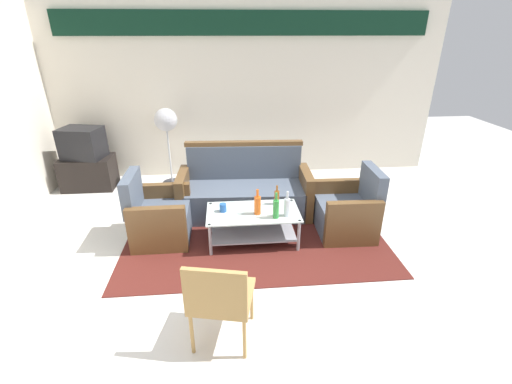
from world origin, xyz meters
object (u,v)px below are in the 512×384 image
object	(u,v)px
armchair_left	(159,217)
bottle_green	(276,208)
pedestal_fan	(166,124)
armchair_right	(348,212)
coffee_table	(253,222)
bottle_clear	(287,207)
cup	(223,208)
bottle_orange	(258,205)
television	(82,143)
tv_stand	(89,173)
wicker_chair	(220,296)
bottle_brown	(277,197)
couch	(245,192)

from	to	relation	value
armchair_left	bottle_green	xyz separation A→B (m)	(1.39, -0.35, 0.24)
bottle_green	pedestal_fan	size ratio (longest dim) A/B	0.25
armchair_right	coffee_table	size ratio (longest dim) A/B	0.77
bottle_clear	cup	world-z (taller)	bottle_clear
bottle_orange	television	bearing A→B (deg)	143.24
bottle_orange	pedestal_fan	distance (m)	2.40
tv_stand	wicker_chair	xyz separation A→B (m)	(2.15, -3.40, 0.23)
bottle_brown	pedestal_fan	xyz separation A→B (m)	(-1.53, 1.74, 0.51)
television	bottle_clear	bearing A→B (deg)	157.91
coffee_table	bottle_green	size ratio (longest dim) A/B	3.50
tv_stand	armchair_right	bearing A→B (deg)	-25.05
armchair_right	pedestal_fan	size ratio (longest dim) A/B	0.67
armchair_left	bottle_clear	world-z (taller)	armchair_left
coffee_table	bottle_green	world-z (taller)	bottle_green
armchair_left	tv_stand	distance (m)	2.19
tv_stand	television	size ratio (longest dim) A/B	1.18
armchair_right	tv_stand	world-z (taller)	armchair_right
bottle_orange	cup	xyz separation A→B (m)	(-0.40, 0.10, -0.07)
tv_stand	coffee_table	bearing A→B (deg)	-36.36
bottle_clear	wicker_chair	xyz separation A→B (m)	(-0.77, -1.40, -0.03)
television	wicker_chair	distance (m)	4.03
couch	tv_stand	size ratio (longest dim) A/B	2.29
pedestal_fan	wicker_chair	xyz separation A→B (m)	(0.83, -3.45, -0.52)
armchair_right	cup	bearing A→B (deg)	94.35
coffee_table	bottle_clear	world-z (taller)	bottle_clear
armchair_left	coffee_table	size ratio (longest dim) A/B	0.77
cup	tv_stand	world-z (taller)	tv_stand
bottle_orange	wicker_chair	size ratio (longest dim) A/B	0.37
television	tv_stand	bearing A→B (deg)	90.00
armchair_left	wicker_chair	size ratio (longest dim) A/B	1.01
armchair_left	bottle_brown	distance (m)	1.47
coffee_table	tv_stand	distance (m)	3.15
bottle_orange	pedestal_fan	size ratio (longest dim) A/B	0.25
wicker_chair	armchair_left	bearing A→B (deg)	126.11
couch	television	bearing A→B (deg)	-21.50
armchair_right	coffee_table	bearing A→B (deg)	96.94
coffee_table	tv_stand	xyz separation A→B (m)	(-2.54, 1.87, -0.01)
pedestal_fan	armchair_left	bearing A→B (deg)	-87.49
couch	bottle_brown	xyz separation A→B (m)	(0.36, -0.59, 0.19)
coffee_table	bottle_orange	bearing A→B (deg)	-51.53
armchair_right	wicker_chair	bearing A→B (deg)	137.40
bottle_brown	cup	size ratio (longest dim) A/B	2.48
coffee_table	bottle_orange	xyz separation A→B (m)	(0.05, -0.06, 0.26)
coffee_table	bottle_orange	world-z (taller)	bottle_orange
coffee_table	tv_stand	bearing A→B (deg)	143.64
bottle_clear	bottle_green	size ratio (longest dim) A/B	0.98
bottle_green	bottle_orange	size ratio (longest dim) A/B	1.00
coffee_table	bottle_green	distance (m)	0.40
couch	bottle_orange	world-z (taller)	couch
armchair_right	television	bearing A→B (deg)	66.34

